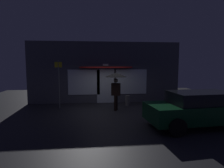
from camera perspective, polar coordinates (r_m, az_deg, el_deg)
ground_plane at (r=10.12m, az=-1.11°, el=-8.17°), size 18.00×18.00×0.00m
building_facade at (r=12.16m, az=-2.04°, el=3.46°), size 9.74×1.00×3.91m
person_with_umbrella at (r=10.00m, az=1.18°, el=1.23°), size 1.17×1.17×2.03m
parked_car at (r=8.30m, az=25.23°, el=-6.77°), size 4.37×2.15×1.40m
street_sign_post at (r=10.91m, az=-15.86°, el=0.75°), size 0.40×0.07×2.71m
sidewalk_bollard at (r=11.38m, az=4.73°, el=-5.03°), size 0.28×0.28×0.61m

